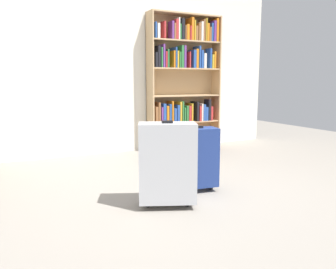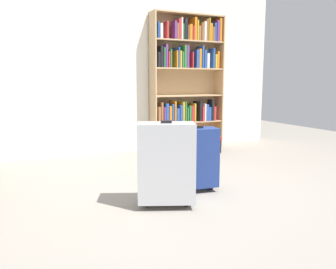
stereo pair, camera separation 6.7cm
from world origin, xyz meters
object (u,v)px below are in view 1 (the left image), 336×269
at_px(storage_box, 201,144).
at_px(suitcase_navy_blue, 198,157).
at_px(bookshelf, 184,76).
at_px(suitcase_silver, 167,163).

relative_size(storage_box, suitcase_navy_blue, 0.69).
xyz_separation_m(bookshelf, suitcase_silver, (-1.37, -2.20, -0.74)).
bearing_deg(suitcase_silver, bookshelf, 58.15).
bearing_deg(suitcase_silver, storage_box, 51.16).
height_order(storage_box, suitcase_silver, suitcase_silver).
xyz_separation_m(storage_box, suitcase_silver, (-1.45, -1.80, 0.26)).
height_order(storage_box, suitcase_navy_blue, suitcase_navy_blue).
bearing_deg(storage_box, bookshelf, 101.41).
bearing_deg(suitcase_navy_blue, bookshelf, 64.91).
xyz_separation_m(suitcase_navy_blue, suitcase_silver, (-0.45, -0.25, 0.05)).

